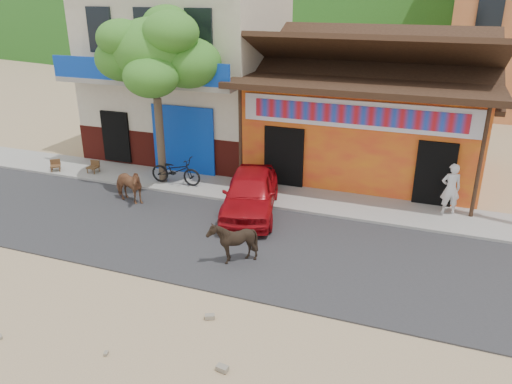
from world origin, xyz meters
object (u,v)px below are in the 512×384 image
tree (157,98)px  cow_tan (128,185)px  cow_dark (233,242)px  scooter (176,171)px  red_car (250,193)px  pedestrian (451,189)px  cafe_chair_right (55,161)px  cafe_chair_left (92,162)px

tree → cow_tan: bearing=-94.8°
cow_dark → scooter: size_ratio=0.61×
cow_dark → red_car: 3.09m
red_car → pedestrian: pedestrian is taller
scooter → cafe_chair_right: (-5.00, -0.39, -0.10)m
red_car → cafe_chair_right: red_car is taller
tree → cafe_chair_left: size_ratio=7.37×
cow_tan → pedestrian: bearing=-61.3°
scooter → cafe_chair_left: bearing=88.5°
red_car → cafe_chair_right: size_ratio=5.04×
cow_dark → red_car: bearing=-162.9°
cow_tan → scooter: bearing=-8.3°
cow_tan → cafe_chair_left: size_ratio=1.71×
scooter → pedestrian: 9.14m
tree → cafe_chair_left: bearing=-177.2°
cow_dark → red_car: red_car is taller
cafe_chair_right → pedestrian: bearing=-33.0°
tree → cafe_chair_left: tree is taller
cafe_chair_right → cow_dark: bearing=-60.6°
pedestrian → cafe_chair_left: size_ratio=2.00×
red_car → pedestrian: 6.13m
red_car → cafe_chair_right: bearing=159.7°
cafe_chair_left → red_car: bearing=-10.8°
tree → cafe_chair_right: bearing=-173.5°
cafe_chair_left → cafe_chair_right: size_ratio=1.04×
red_car → pedestrian: bearing=3.8°
cow_dark → cafe_chair_right: size_ratio=1.48×
cow_dark → pedestrian: (5.14, 4.94, 0.31)m
cow_dark → cafe_chair_left: size_ratio=1.43×
cow_dark → pedestrian: size_ratio=0.71×
tree → cafe_chair_right: tree is taller
cafe_chair_left → cafe_chair_right: (-1.45, -0.36, -0.01)m
cafe_chair_left → cafe_chair_right: cafe_chair_left is taller
cow_dark → scooter: 5.81m
pedestrian → cow_dark: bearing=27.6°
tree → scooter: 2.58m
tree → cow_dark: bearing=-43.6°
cow_tan → scooter: (0.76, 1.84, -0.01)m
cow_tan → cafe_chair_left: (-2.78, 1.81, -0.10)m
tree → scooter: tree is taller
cow_tan → red_car: red_car is taller
scooter → pedestrian: pedestrian is taller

